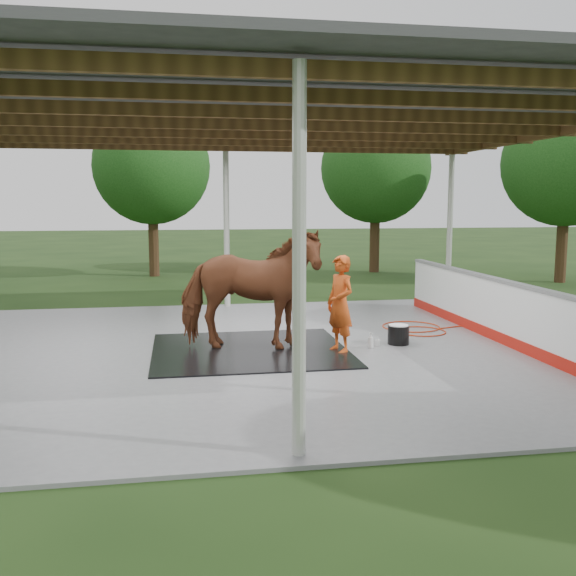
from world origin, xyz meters
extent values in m
plane|color=#1E3814|center=(0.00, 0.00, 0.00)|extent=(100.00, 100.00, 0.00)
cube|color=slate|center=(0.00, 0.00, 0.03)|extent=(12.00, 10.00, 0.05)
cylinder|color=beige|center=(0.00, -4.70, 1.98)|extent=(0.14, 0.14, 3.85)
cylinder|color=beige|center=(0.00, 4.70, 1.98)|extent=(0.14, 0.14, 3.85)
cylinder|color=beige|center=(5.70, 4.70, 1.98)|extent=(0.14, 0.14, 3.85)
cube|color=brown|center=(0.00, -4.50, 3.85)|extent=(12.00, 0.10, 0.18)
cube|color=brown|center=(0.00, -3.00, 3.85)|extent=(12.00, 0.10, 0.18)
cube|color=brown|center=(0.00, -1.50, 3.85)|extent=(12.00, 0.10, 0.18)
cube|color=brown|center=(0.00, 0.00, 3.85)|extent=(12.00, 0.10, 0.18)
cube|color=brown|center=(0.00, 1.50, 3.85)|extent=(12.00, 0.10, 0.18)
cube|color=brown|center=(0.00, 3.00, 3.85)|extent=(12.00, 0.10, 0.18)
cube|color=brown|center=(0.00, 4.50, 3.85)|extent=(12.00, 0.10, 0.18)
cube|color=brown|center=(5.70, 0.00, 3.85)|extent=(0.12, 10.00, 0.18)
cube|color=#38383A|center=(0.00, 0.00, 4.05)|extent=(12.60, 10.60, 0.10)
cube|color=#B2180E|center=(4.59, 0.00, 0.15)|extent=(0.14, 8.00, 0.20)
cube|color=white|center=(4.60, 0.00, 0.65)|extent=(0.12, 8.00, 1.00)
cube|color=slate|center=(4.60, 0.00, 1.17)|extent=(0.16, 8.00, 0.06)
cylinder|color=#382314|center=(-2.00, 12.00, 1.10)|extent=(0.36, 0.36, 2.20)
sphere|color=#194714|center=(-2.00, 12.00, 3.80)|extent=(4.00, 4.00, 4.00)
cylinder|color=#382314|center=(6.00, 12.00, 1.10)|extent=(0.36, 0.36, 2.20)
sphere|color=#194714|center=(6.00, 12.00, 3.80)|extent=(4.00, 4.00, 4.00)
cylinder|color=#382314|center=(11.00, 8.00, 1.10)|extent=(0.36, 0.36, 2.20)
sphere|color=#194714|center=(11.00, 8.00, 3.80)|extent=(4.00, 4.00, 4.00)
cube|color=black|center=(0.02, -0.09, 0.06)|extent=(3.30, 3.09, 0.02)
imported|color=brown|center=(0.02, -0.09, 1.11)|extent=(2.63, 1.61, 2.07)
imported|color=#CE4915|center=(1.51, -0.43, 0.87)|extent=(0.59, 0.71, 1.65)
cylinder|color=black|center=(2.70, -0.03, 0.22)|extent=(0.38, 0.38, 0.34)
cylinder|color=white|center=(2.70, -0.03, 0.39)|extent=(0.35, 0.35, 0.03)
imported|color=silver|center=(2.11, -0.27, 0.19)|extent=(0.14, 0.14, 0.27)
imported|color=#338CD8|center=(2.28, -0.15, 0.14)|extent=(0.10, 0.10, 0.17)
torus|color=red|center=(3.48, 1.42, 0.06)|extent=(1.17, 1.17, 0.02)
torus|color=red|center=(3.51, 0.93, 0.06)|extent=(0.96, 0.96, 0.02)
cylinder|color=red|center=(4.59, 1.33, 0.06)|extent=(1.31, 0.45, 0.02)
camera|label=1|loc=(-1.16, -10.80, 2.58)|focal=40.00mm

